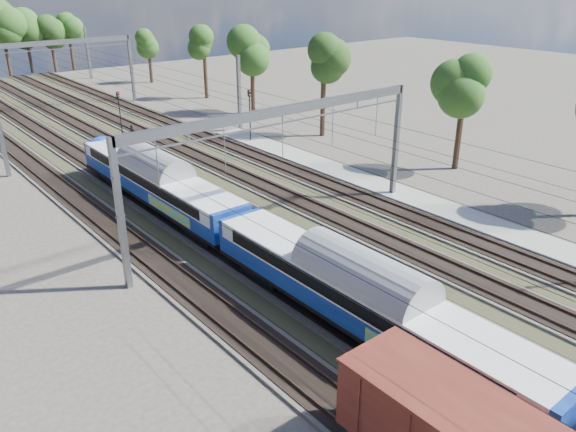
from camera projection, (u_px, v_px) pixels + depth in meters
track_bed at (177, 177)px, 49.98m from camera, size 21.00×130.00×0.34m
platform at (506, 232)px, 39.21m from camera, size 3.00×70.00×0.30m
catenary at (135, 92)px, 53.12m from camera, size 25.65×130.00×9.00m
tree_belt at (42, 35)px, 84.08m from camera, size 39.78×99.91×11.98m
emu_train at (370, 293)px, 27.00m from camera, size 3.08×65.15×4.51m
worker at (133, 133)px, 60.66m from camera, size 0.63×0.76×1.80m
signal_near at (119, 109)px, 61.08m from camera, size 0.33×0.30×5.05m
signal_far at (250, 110)px, 58.89m from camera, size 0.38×0.34×5.68m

